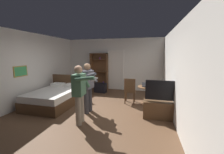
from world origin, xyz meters
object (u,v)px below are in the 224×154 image
object	(u,v)px
bed	(56,97)
bottle_on_table	(151,84)
tv_flatscreen	(162,107)
person_blue_shirt	(80,91)
person_striped_shirt	(88,85)
bookshelf	(99,70)
suitcase_small	(86,90)
wooden_chair	(130,90)
suitcase_dark	(100,88)
side_table	(147,92)
laptop	(146,85)

from	to	relation	value
bed	bottle_on_table	size ratio (longest dim) A/B	7.63
tv_flatscreen	person_blue_shirt	bearing A→B (deg)	-158.43
person_blue_shirt	person_striped_shirt	distance (m)	0.77
bookshelf	person_blue_shirt	xyz separation A→B (m)	(0.78, -3.86, -0.14)
suitcase_small	wooden_chair	bearing A→B (deg)	-21.07
bookshelf	wooden_chair	distance (m)	2.74
person_blue_shirt	suitcase_dark	size ratio (longest dim) A/B	2.68
tv_flatscreen	wooden_chair	xyz separation A→B (m)	(-1.09, 1.07, 0.21)
side_table	laptop	xyz separation A→B (m)	(-0.03, -0.04, 0.27)
laptop	bottle_on_table	bearing A→B (deg)	-12.31
bed	laptop	size ratio (longest dim) A/B	5.96
tv_flatscreen	suitcase_dark	size ratio (longest dim) A/B	1.92
bed	person_striped_shirt	world-z (taller)	person_striped_shirt
bookshelf	laptop	distance (m)	3.17
tv_flatscreen	side_table	world-z (taller)	tv_flatscreen
wooden_chair	person_blue_shirt	distance (m)	2.27
tv_flatscreen	person_blue_shirt	xyz separation A→B (m)	(-2.21, -0.87, 0.58)
tv_flatscreen	side_table	distance (m)	1.21
person_striped_shirt	bottle_on_table	bearing A→B (deg)	29.66
bed	wooden_chair	bearing A→B (deg)	16.24
tv_flatscreen	side_table	size ratio (longest dim) A/B	1.61
side_table	person_striped_shirt	world-z (taller)	person_striped_shirt
person_blue_shirt	bottle_on_table	bearing A→B (deg)	45.03
laptop	person_striped_shirt	xyz separation A→B (m)	(-1.83, -1.17, 0.17)
side_table	bottle_on_table	xyz separation A→B (m)	(0.14, -0.08, 0.33)
bookshelf	laptop	bearing A→B (deg)	-37.32
bookshelf	wooden_chair	world-z (taller)	bookshelf
suitcase_small	tv_flatscreen	bearing A→B (deg)	-31.71
suitcase_dark	suitcase_small	size ratio (longest dim) A/B	1.32
bed	bottle_on_table	distance (m)	3.61
bookshelf	tv_flatscreen	size ratio (longest dim) A/B	1.70
bookshelf	bottle_on_table	bearing A→B (deg)	-36.06
laptop	bed	bearing A→B (deg)	-166.67
wooden_chair	person_striped_shirt	xyz separation A→B (m)	(-1.21, -1.18, 0.38)
tv_flatscreen	wooden_chair	distance (m)	1.54
bed	person_striped_shirt	bearing A→B (deg)	-14.47
suitcase_dark	suitcase_small	xyz separation A→B (m)	(-0.54, -0.55, -0.04)
bed	side_table	distance (m)	3.46
laptop	suitcase_small	distance (m)	2.92
person_blue_shirt	suitcase_small	size ratio (longest dim) A/B	3.53
side_table	bottle_on_table	distance (m)	0.37
bottle_on_table	person_blue_shirt	xyz separation A→B (m)	(-1.90, -1.90, 0.11)
side_table	wooden_chair	xyz separation A→B (m)	(-0.64, -0.04, 0.07)
tv_flatscreen	laptop	bearing A→B (deg)	114.01
side_table	wooden_chair	distance (m)	0.65
bed	tv_flatscreen	world-z (taller)	tv_flatscreen
bookshelf	tv_flatscreen	distance (m)	4.28
bed	bookshelf	world-z (taller)	bookshelf
person_blue_shirt	bookshelf	bearing A→B (deg)	101.42
bottle_on_table	suitcase_dark	world-z (taller)	bottle_on_table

